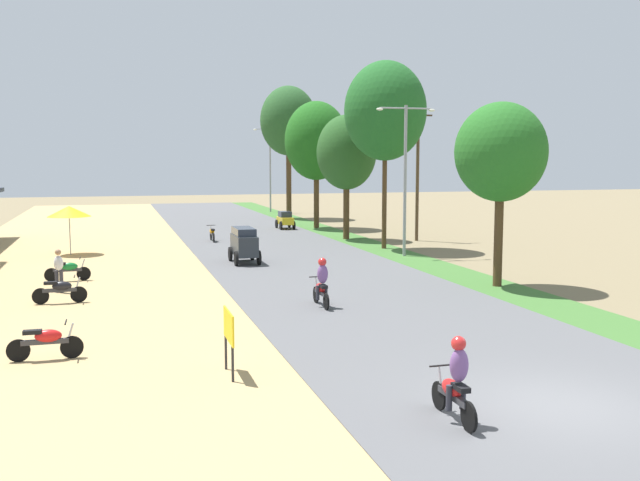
{
  "coord_description": "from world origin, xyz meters",
  "views": [
    {
      "loc": [
        -8.47,
        -12.07,
        4.97
      ],
      "look_at": [
        0.22,
        18.16,
        1.43
      ],
      "focal_mm": 40.52,
      "sensor_mm": 36.0,
      "label": 1
    }
  ],
  "objects": [
    {
      "name": "ground_plane",
      "position": [
        0.0,
        0.0,
        0.0
      ],
      "size": [
        180.0,
        180.0,
        0.0
      ],
      "primitive_type": "plane",
      "color": "#7A6B4C"
    },
    {
      "name": "road_strip",
      "position": [
        0.0,
        0.0,
        0.04
      ],
      "size": [
        9.0,
        140.0,
        0.08
      ],
      "primitive_type": "cube",
      "color": "#565659",
      "rests_on": "ground"
    },
    {
      "name": "parked_motorbike_nearest",
      "position": [
        -10.16,
        6.43,
        0.55
      ],
      "size": [
        1.8,
        0.54,
        0.94
      ],
      "color": "black",
      "rests_on": "dirt_shoulder"
    },
    {
      "name": "parked_motorbike_second",
      "position": [
        -10.3,
        13.78,
        0.55
      ],
      "size": [
        1.8,
        0.54,
        0.94
      ],
      "color": "black",
      "rests_on": "dirt_shoulder"
    },
    {
      "name": "parked_motorbike_third",
      "position": [
        -10.3,
        18.52,
        0.55
      ],
      "size": [
        1.8,
        0.54,
        0.94
      ],
      "color": "black",
      "rests_on": "dirt_shoulder"
    },
    {
      "name": "street_signboard",
      "position": [
        -6.03,
        3.92,
        1.11
      ],
      "size": [
        0.06,
        1.3,
        1.5
      ],
      "color": "#262628",
      "rests_on": "dirt_shoulder"
    },
    {
      "name": "vendor_umbrella",
      "position": [
        -10.67,
        27.24,
        2.31
      ],
      "size": [
        2.2,
        2.2,
        2.52
      ],
      "color": "#99999E",
      "rests_on": "dirt_shoulder"
    },
    {
      "name": "pedestrian_on_shoulder",
      "position": [
        -10.48,
        15.95,
        0.96
      ],
      "size": [
        0.43,
        0.37,
        1.62
      ],
      "color": "#33333D",
      "rests_on": "dirt_shoulder"
    },
    {
      "name": "median_tree_nearest",
      "position": [
        5.85,
        12.72,
        5.22
      ],
      "size": [
        3.52,
        3.52,
        7.1
      ],
      "color": "#4C351E",
      "rests_on": "median_strip"
    },
    {
      "name": "median_tree_second",
      "position": [
        5.93,
        25.17,
        7.59
      ],
      "size": [
        4.49,
        4.49,
        10.25
      ],
      "color": "#4C351E",
      "rests_on": "median_strip"
    },
    {
      "name": "median_tree_third",
      "position": [
        5.41,
        30.32,
        5.38
      ],
      "size": [
        3.68,
        3.68,
        7.64
      ],
      "color": "#4C351E",
      "rests_on": "median_strip"
    },
    {
      "name": "median_tree_fourth",
      "position": [
        5.62,
        37.89,
        6.28
      ],
      "size": [
        4.54,
        4.54,
        9.04
      ],
      "color": "#4C351E",
      "rests_on": "median_strip"
    },
    {
      "name": "median_tree_fifth",
      "position": [
        5.85,
        47.31,
        8.15
      ],
      "size": [
        4.74,
        4.74,
        11.03
      ],
      "color": "#4C351E",
      "rests_on": "median_strip"
    },
    {
      "name": "streetlamp_near",
      "position": [
        5.8,
        21.96,
        4.46
      ],
      "size": [
        3.16,
        0.2,
        7.61
      ],
      "color": "gray",
      "rests_on": "median_strip"
    },
    {
      "name": "streetlamp_mid",
      "position": [
        5.8,
        54.49,
        4.6
      ],
      "size": [
        3.16,
        0.2,
        7.88
      ],
      "color": "gray",
      "rests_on": "median_strip"
    },
    {
      "name": "utility_pole_near",
      "position": [
        9.42,
        28.65,
        4.25
      ],
      "size": [
        1.8,
        0.2,
        8.13
      ],
      "color": "brown",
      "rests_on": "ground"
    },
    {
      "name": "car_van_charcoal",
      "position": [
        -2.55,
        21.59,
        1.02
      ],
      "size": [
        1.19,
        2.41,
        1.67
      ],
      "color": "#282D33",
      "rests_on": "road_strip"
    },
    {
      "name": "car_hatchback_yellow",
      "position": [
        3.23,
        37.62,
        0.75
      ],
      "size": [
        1.04,
        2.0,
        1.23
      ],
      "color": "gold",
      "rests_on": "road_strip"
    },
    {
      "name": "motorbike_foreground_rider",
      "position": [
        -2.43,
        -0.21,
        0.86
      ],
      "size": [
        0.54,
        1.8,
        1.66
      ],
      "color": "black",
      "rests_on": "road_strip"
    },
    {
      "name": "motorbike_ahead_second",
      "position": [
        -1.88,
        10.7,
        0.86
      ],
      "size": [
        0.54,
        1.8,
        1.66
      ],
      "color": "black",
      "rests_on": "road_strip"
    },
    {
      "name": "motorbike_ahead_third",
      "position": [
        -2.8,
        31.18,
        0.57
      ],
      "size": [
        0.54,
        1.8,
        0.94
      ],
      "color": "black",
      "rests_on": "road_strip"
    }
  ]
}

